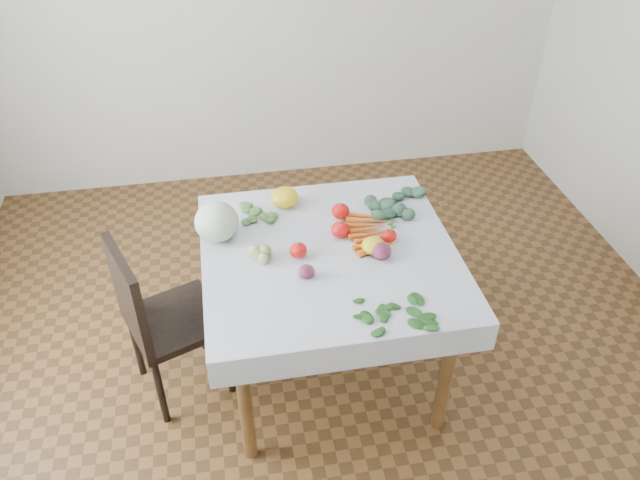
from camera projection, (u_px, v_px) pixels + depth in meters
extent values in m
plane|color=brown|center=(328.00, 366.00, 3.22)|extent=(4.00, 4.00, 0.00)
cube|color=brown|center=(329.00, 256.00, 2.78)|extent=(1.00, 1.00, 0.04)
cylinder|color=brown|center=(245.00, 403.00, 2.60)|extent=(0.06, 0.06, 0.71)
cylinder|color=brown|center=(446.00, 374.00, 2.73)|extent=(0.06, 0.06, 0.71)
cylinder|color=brown|center=(231.00, 270.00, 3.29)|extent=(0.06, 0.06, 0.71)
cylinder|color=brown|center=(392.00, 251.00, 3.42)|extent=(0.06, 0.06, 0.71)
cube|color=white|center=(329.00, 252.00, 2.77)|extent=(1.12, 1.12, 0.01)
cube|color=black|center=(176.00, 320.00, 2.89)|extent=(0.52, 0.52, 0.04)
cube|color=black|center=(128.00, 296.00, 2.67)|extent=(0.18, 0.38, 0.44)
cylinder|color=black|center=(161.00, 392.00, 2.84)|extent=(0.03, 0.03, 0.41)
cylinder|color=black|center=(229.00, 362.00, 2.98)|extent=(0.03, 0.03, 0.41)
cylinder|color=black|center=(136.00, 345.00, 3.07)|extent=(0.03, 0.03, 0.41)
cylinder|color=black|center=(201.00, 319.00, 3.21)|extent=(0.03, 0.03, 0.41)
ellipsoid|color=beige|center=(217.00, 222.00, 2.80)|extent=(0.21, 0.21, 0.18)
ellipsoid|color=red|center=(340.00, 211.00, 2.96)|extent=(0.10, 0.10, 0.07)
ellipsoid|color=red|center=(340.00, 230.00, 2.84)|extent=(0.11, 0.11, 0.08)
ellipsoid|color=red|center=(298.00, 250.00, 2.72)|extent=(0.10, 0.10, 0.07)
ellipsoid|color=red|center=(389.00, 236.00, 2.81)|extent=(0.09, 0.09, 0.06)
ellipsoid|color=yellow|center=(284.00, 197.00, 3.03)|extent=(0.18, 0.18, 0.09)
ellipsoid|color=yellow|center=(373.00, 246.00, 2.74)|extent=(0.11, 0.11, 0.07)
ellipsoid|color=#50172B|center=(306.00, 272.00, 2.61)|extent=(0.07, 0.07, 0.06)
ellipsoid|color=#50172B|center=(381.00, 251.00, 2.71)|extent=(0.10, 0.10, 0.07)
ellipsoid|color=#AFBA6B|center=(266.00, 256.00, 2.71)|extent=(0.05, 0.05, 0.05)
ellipsoid|color=#AFBA6B|center=(259.00, 254.00, 2.72)|extent=(0.05, 0.05, 0.05)
ellipsoid|color=#AFBA6B|center=(263.00, 261.00, 2.68)|extent=(0.05, 0.05, 0.05)
ellipsoid|color=#AFBA6B|center=(275.00, 250.00, 2.74)|extent=(0.05, 0.05, 0.05)
cone|color=orange|center=(365.00, 217.00, 2.96)|extent=(0.22, 0.10, 0.03)
cone|color=orange|center=(367.00, 221.00, 2.93)|extent=(0.22, 0.08, 0.03)
cone|color=orange|center=(369.00, 225.00, 2.90)|extent=(0.22, 0.06, 0.03)
cone|color=orange|center=(371.00, 229.00, 2.87)|extent=(0.22, 0.04, 0.03)
cone|color=orange|center=(373.00, 234.00, 2.85)|extent=(0.22, 0.04, 0.03)
cone|color=orange|center=(374.00, 238.00, 2.82)|extent=(0.22, 0.06, 0.03)
cone|color=orange|center=(376.00, 243.00, 2.79)|extent=(0.22, 0.08, 0.03)
cone|color=orange|center=(378.00, 248.00, 2.76)|extent=(0.22, 0.10, 0.03)
ellipsoid|color=#345540|center=(401.00, 203.00, 3.04)|extent=(0.07, 0.07, 0.05)
ellipsoid|color=#345540|center=(391.00, 201.00, 3.05)|extent=(0.07, 0.07, 0.05)
ellipsoid|color=#345540|center=(397.00, 208.00, 3.01)|extent=(0.07, 0.07, 0.05)
ellipsoid|color=#345540|center=(404.00, 199.00, 3.07)|extent=(0.07, 0.07, 0.05)
ellipsoid|color=#345540|center=(382.00, 204.00, 3.03)|extent=(0.07, 0.07, 0.05)
ellipsoid|color=#345540|center=(411.00, 207.00, 3.01)|extent=(0.07, 0.07, 0.05)
ellipsoid|color=#345540|center=(391.00, 195.00, 3.10)|extent=(0.07, 0.07, 0.05)
ellipsoid|color=#345540|center=(386.00, 212.00, 2.97)|extent=(0.07, 0.07, 0.05)
ellipsoid|color=#345540|center=(419.00, 199.00, 3.06)|extent=(0.07, 0.07, 0.05)
ellipsoid|color=#345540|center=(372.00, 199.00, 3.07)|extent=(0.07, 0.07, 0.05)
ellipsoid|color=#345540|center=(409.00, 215.00, 2.95)|extent=(0.07, 0.07, 0.05)
ellipsoid|color=#345540|center=(405.00, 190.00, 3.13)|extent=(0.07, 0.07, 0.05)
ellipsoid|color=#345540|center=(367.00, 211.00, 2.98)|extent=(0.07, 0.07, 0.05)
ellipsoid|color=#245A1C|center=(398.00, 313.00, 2.45)|extent=(0.07, 0.04, 0.01)
ellipsoid|color=#245A1C|center=(388.00, 310.00, 2.46)|extent=(0.07, 0.04, 0.01)
ellipsoid|color=#245A1C|center=(394.00, 318.00, 2.42)|extent=(0.07, 0.04, 0.01)
ellipsoid|color=#245A1C|center=(400.00, 308.00, 2.47)|extent=(0.07, 0.04, 0.01)
ellipsoid|color=#245A1C|center=(381.00, 314.00, 2.44)|extent=(0.07, 0.04, 0.01)
ellipsoid|color=#245A1C|center=(405.00, 318.00, 2.43)|extent=(0.07, 0.04, 0.01)
ellipsoid|color=#245A1C|center=(390.00, 304.00, 2.49)|extent=(0.07, 0.04, 0.01)
ellipsoid|color=#245A1C|center=(385.00, 322.00, 2.41)|extent=(0.07, 0.04, 0.01)
ellipsoid|color=#245A1C|center=(412.00, 309.00, 2.46)|extent=(0.07, 0.04, 0.01)
ellipsoid|color=#245A1C|center=(374.00, 308.00, 2.47)|extent=(0.07, 0.04, 0.01)
ellipsoid|color=#245A1C|center=(403.00, 326.00, 2.39)|extent=(0.07, 0.04, 0.01)
ellipsoid|color=#245A1C|center=(401.00, 299.00, 2.51)|extent=(0.07, 0.04, 0.01)
ellipsoid|color=#245A1C|center=(370.00, 320.00, 2.41)|extent=(0.07, 0.04, 0.01)
ellipsoid|color=#245A1C|center=(421.00, 317.00, 2.43)|extent=(0.07, 0.04, 0.01)
ellipsoid|color=#245A1C|center=(377.00, 298.00, 2.51)|extent=(0.07, 0.04, 0.01)
ellipsoid|color=#245A1C|center=(389.00, 332.00, 2.36)|extent=(0.07, 0.04, 0.01)
ellipsoid|color=#245A1C|center=(419.00, 301.00, 2.50)|extent=(0.07, 0.04, 0.01)
ellipsoid|color=#52863D|center=(264.00, 211.00, 3.00)|extent=(0.05, 0.05, 0.02)
ellipsoid|color=#52863D|center=(256.00, 212.00, 3.00)|extent=(0.05, 0.05, 0.02)
ellipsoid|color=#52863D|center=(264.00, 215.00, 2.98)|extent=(0.05, 0.05, 0.02)
ellipsoid|color=#52863D|center=(263.00, 208.00, 3.02)|extent=(0.05, 0.05, 0.02)
ellipsoid|color=#52863D|center=(252.00, 216.00, 2.97)|extent=(0.05, 0.05, 0.02)
ellipsoid|color=#52863D|center=(273.00, 212.00, 2.99)|extent=(0.05, 0.05, 0.02)
ellipsoid|color=#52863D|center=(252.00, 208.00, 3.02)|extent=(0.05, 0.05, 0.02)
ellipsoid|color=#52863D|center=(260.00, 220.00, 2.94)|extent=(0.05, 0.05, 0.02)
ellipsoid|color=#52863D|center=(273.00, 206.00, 3.04)|extent=(0.05, 0.05, 0.02)
ellipsoid|color=#52863D|center=(242.00, 214.00, 2.98)|extent=(0.05, 0.05, 0.02)
ellipsoid|color=#52863D|center=(277.00, 218.00, 2.96)|extent=(0.05, 0.05, 0.02)
ellipsoid|color=#52863D|center=(258.00, 202.00, 3.06)|extent=(0.05, 0.05, 0.02)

